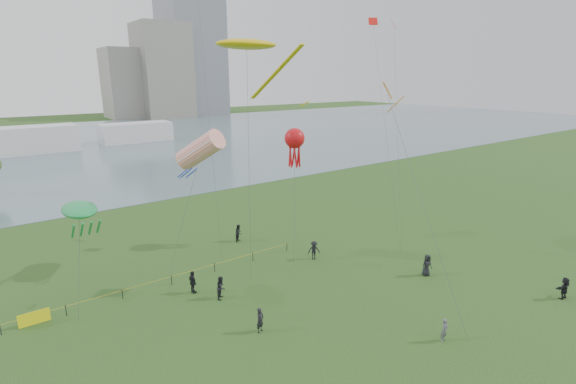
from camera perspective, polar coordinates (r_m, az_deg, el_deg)
ground_plane at (r=30.02m, az=12.01°, el=-19.20°), size 400.00×400.00×0.00m
lake at (r=118.70m, az=-26.72°, el=5.70°), size 400.00×120.00×0.08m
building_mid at (r=189.45m, az=-16.74°, el=15.55°), size 20.00×20.00×38.00m
building_low at (r=190.90m, az=-21.30°, el=13.65°), size 16.00×18.00×28.00m
pavilion_left at (r=112.04m, az=-32.49°, el=5.99°), size 22.00×8.00×6.00m
pavilion_right at (r=119.50m, az=-20.06°, el=7.68°), size 18.00×7.00×5.00m
fence at (r=35.74m, az=-25.08°, el=-13.35°), size 24.07×0.07×1.05m
kite_flyer at (r=30.70m, az=20.61°, el=-17.25°), size 0.65×0.48×1.63m
spectator_a at (r=34.02m, az=-9.12°, el=-12.76°), size 1.13×1.13×1.85m
spectator_b at (r=40.25m, az=3.57°, el=-7.95°), size 1.36×1.15×1.83m
spectator_c at (r=35.15m, az=-12.90°, el=-11.93°), size 0.53×1.14×1.91m
spectator_d at (r=39.03m, az=18.46°, el=-9.46°), size 1.09×0.86×1.95m
spectator_e at (r=40.00m, az=33.59°, el=-10.89°), size 1.71×0.71×1.79m
spectator_f at (r=29.80m, az=-3.83°, el=-17.08°), size 0.76×0.65×1.78m
spectator_g at (r=44.68m, az=-6.74°, el=-5.57°), size 1.14×1.11×1.85m
kite_stingray at (r=37.30m, az=-5.60°, el=19.38°), size 5.57×10.22×19.97m
kite_windsock at (r=37.14m, az=-11.91°, el=5.64°), size 6.04×5.17×12.72m
kite_creature at (r=33.60m, az=-26.63°, el=-2.21°), size 2.48×4.58×8.09m
kite_octopus at (r=41.88m, az=0.91°, el=7.22°), size 4.87×6.11×11.99m
kite_delta at (r=33.45m, az=13.93°, el=11.98°), size 2.58×10.57×16.54m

